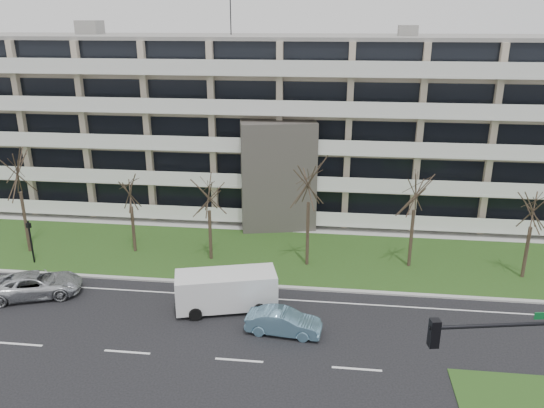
# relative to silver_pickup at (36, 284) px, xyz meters

# --- Properties ---
(ground) EXTENTS (160.00, 160.00, 0.00)m
(ground) POSITION_rel_silver_pickup_xyz_m (13.93, -5.18, -0.77)
(ground) COLOR black
(ground) RESTS_ON ground
(grass_verge) EXTENTS (90.00, 10.00, 0.06)m
(grass_verge) POSITION_rel_silver_pickup_xyz_m (13.93, 7.82, -0.74)
(grass_verge) COLOR #2D4717
(grass_verge) RESTS_ON ground
(curb) EXTENTS (90.00, 0.35, 0.12)m
(curb) POSITION_rel_silver_pickup_xyz_m (13.93, 2.82, -0.71)
(curb) COLOR #B2B2AD
(curb) RESTS_ON ground
(sidewalk) EXTENTS (90.00, 2.00, 0.08)m
(sidewalk) POSITION_rel_silver_pickup_xyz_m (13.93, 13.32, -0.73)
(sidewalk) COLOR #B2B2AD
(sidewalk) RESTS_ON ground
(lane_edge_line) EXTENTS (90.00, 0.12, 0.01)m
(lane_edge_line) POSITION_rel_silver_pickup_xyz_m (13.93, 1.32, -0.76)
(lane_edge_line) COLOR white
(lane_edge_line) RESTS_ON ground
(apartment_building) EXTENTS (60.50, 15.10, 18.75)m
(apartment_building) POSITION_rel_silver_pickup_xyz_m (13.92, 20.14, 6.85)
(apartment_building) COLOR #C7B39B
(apartment_building) RESTS_ON ground
(silver_pickup) EXTENTS (6.04, 4.20, 1.53)m
(silver_pickup) POSITION_rel_silver_pickup_xyz_m (0.00, 0.00, 0.00)
(silver_pickup) COLOR silver
(silver_pickup) RESTS_ON ground
(blue_sedan) EXTENTS (4.32, 1.87, 1.38)m
(blue_sedan) POSITION_rel_silver_pickup_xyz_m (15.95, -2.38, -0.07)
(blue_sedan) COLOR #72A6C6
(blue_sedan) RESTS_ON ground
(white_van) EXTENTS (6.36, 3.71, 2.32)m
(white_van) POSITION_rel_silver_pickup_xyz_m (12.32, -0.08, 0.63)
(white_van) COLOR white
(white_van) RESTS_ON ground
(traffic_signal) EXTENTS (5.72, 1.43, 6.72)m
(traffic_signal) POSITION_rel_silver_pickup_xyz_m (25.59, -10.39, 3.58)
(traffic_signal) COLOR black
(traffic_signal) RESTS_ON ground
(pedestrian_signal) EXTENTS (0.37, 0.34, 3.23)m
(pedestrian_signal) POSITION_rel_silver_pickup_xyz_m (-2.76, 4.43, 1.29)
(pedestrian_signal) COLOR black
(pedestrian_signal) RESTS_ON ground
(tree_1) EXTENTS (4.22, 4.22, 8.44)m
(tree_1) POSITION_rel_silver_pickup_xyz_m (-4.18, 6.29, 5.80)
(tree_1) COLOR #382B21
(tree_1) RESTS_ON ground
(tree_2) EXTENTS (3.19, 3.19, 6.38)m
(tree_2) POSITION_rel_silver_pickup_xyz_m (3.73, 7.23, 4.19)
(tree_2) COLOR #382B21
(tree_2) RESTS_ON ground
(tree_3) EXTENTS (3.37, 3.37, 6.73)m
(tree_3) POSITION_rel_silver_pickup_xyz_m (9.74, 6.59, 4.46)
(tree_3) COLOR #382B21
(tree_3) RESTS_ON ground
(tree_4) EXTENTS (4.22, 4.22, 8.44)m
(tree_4) POSITION_rel_silver_pickup_xyz_m (16.75, 6.47, 5.80)
(tree_4) COLOR #382B21
(tree_4) RESTS_ON ground
(tree_5) EXTENTS (3.79, 3.79, 7.59)m
(tree_5) POSITION_rel_silver_pickup_xyz_m (23.95, 7.10, 5.13)
(tree_5) COLOR #382B21
(tree_5) RESTS_ON ground
(tree_6) EXTENTS (3.29, 3.29, 6.58)m
(tree_6) POSITION_rel_silver_pickup_xyz_m (31.39, 6.25, 4.35)
(tree_6) COLOR #382B21
(tree_6) RESTS_ON ground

